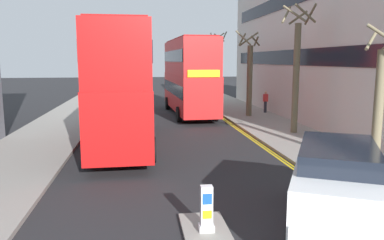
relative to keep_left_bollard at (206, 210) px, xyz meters
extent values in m
cube|color=gray|center=(6.50, 11.07, -0.54)|extent=(4.00, 80.00, 0.14)
cube|color=gray|center=(-6.50, 11.07, -0.54)|extent=(4.00, 80.00, 0.14)
cube|color=yellow|center=(4.40, 9.07, -0.60)|extent=(0.10, 56.00, 0.01)
cube|color=yellow|center=(4.24, 9.07, -0.60)|extent=(0.10, 56.00, 0.01)
cube|color=gray|center=(0.00, 0.00, -0.56)|extent=(1.10, 2.20, 0.10)
cube|color=silver|center=(0.00, 0.00, -0.43)|extent=(0.36, 0.28, 0.16)
cube|color=white|center=(0.00, 0.00, 0.13)|extent=(0.28, 0.20, 0.95)
cube|color=blue|center=(0.00, -0.10, 0.32)|extent=(0.22, 0.01, 0.26)
cube|color=yellow|center=(0.00, -0.10, -0.06)|extent=(0.22, 0.01, 0.20)
cube|color=#B20F0F|center=(-2.35, 10.00, 1.13)|extent=(2.66, 10.84, 2.60)
cube|color=#B20F0F|center=(-2.35, 10.00, 3.68)|extent=(2.60, 10.62, 2.50)
cube|color=black|center=(-2.35, 10.00, 1.43)|extent=(2.68, 10.40, 0.84)
cube|color=black|center=(-2.35, 10.00, 3.78)|extent=(2.67, 10.19, 0.80)
cube|color=yellow|center=(-2.43, 15.38, 2.68)|extent=(2.00, 0.09, 0.44)
cube|color=maroon|center=(-2.35, 10.00, 4.98)|extent=(2.39, 9.75, 0.10)
cylinder|color=black|center=(-3.65, 13.33, -0.09)|extent=(0.32, 1.04, 1.04)
cylinder|color=black|center=(-1.15, 13.37, -0.09)|extent=(0.32, 1.04, 1.04)
cylinder|color=black|center=(-3.55, 6.64, -0.09)|extent=(0.32, 1.04, 1.04)
cylinder|color=black|center=(-1.05, 6.67, -0.09)|extent=(0.32, 1.04, 1.04)
cube|color=red|center=(2.19, 19.96, 1.13)|extent=(2.92, 10.89, 2.60)
cube|color=red|center=(2.19, 19.96, 3.68)|extent=(2.87, 10.67, 2.50)
cube|color=black|center=(2.19, 19.96, 1.43)|extent=(2.94, 10.46, 0.84)
cube|color=black|center=(2.19, 19.96, 3.78)|extent=(2.92, 10.24, 0.80)
cube|color=yellow|center=(2.40, 14.59, 2.68)|extent=(2.00, 0.14, 0.44)
cube|color=maroon|center=(2.19, 19.96, 4.98)|extent=(2.63, 9.80, 0.10)
cylinder|color=black|center=(3.57, 16.67, -0.09)|extent=(0.34, 1.05, 1.04)
cylinder|color=black|center=(1.07, 16.57, -0.09)|extent=(0.34, 1.05, 1.04)
cylinder|color=black|center=(3.31, 23.36, -0.09)|extent=(0.34, 1.05, 1.04)
cylinder|color=black|center=(0.81, 23.26, -0.09)|extent=(0.34, 1.05, 1.04)
cube|color=white|center=(3.11, -0.23, 0.33)|extent=(3.83, 5.05, 1.50)
cube|color=black|center=(3.17, -0.10, 1.13)|extent=(2.91, 3.50, 0.76)
cube|color=white|center=(2.25, -1.91, 0.07)|extent=(2.14, 1.87, 0.67)
cube|color=orange|center=(3.11, -0.23, 0.38)|extent=(3.68, 4.72, 0.10)
cylinder|color=black|center=(1.64, -1.12, -0.27)|extent=(0.51, 0.71, 0.68)
cylinder|color=black|center=(4.57, 0.65, -0.27)|extent=(0.51, 0.71, 0.68)
cylinder|color=black|center=(2.97, 1.47, -0.27)|extent=(0.51, 0.71, 0.68)
cylinder|color=#2D2D38|center=(7.99, 19.31, -0.04)|extent=(0.22, 0.22, 0.85)
cube|color=red|center=(7.99, 19.31, 0.66)|extent=(0.34, 0.22, 0.56)
sphere|color=tan|center=(7.99, 19.31, 1.05)|extent=(0.20, 0.20, 0.20)
cylinder|color=#6B6047|center=(7.20, 4.41, 1.70)|extent=(0.35, 0.35, 4.34)
cylinder|color=#6B6047|center=(6.92, 4.74, 4.18)|extent=(0.79, 0.68, 0.70)
cylinder|color=#6B6047|center=(6.93, 11.34, 2.48)|extent=(0.35, 0.35, 5.90)
cylinder|color=#6B6047|center=(7.58, 11.32, 5.89)|extent=(0.16, 1.35, 0.99)
cylinder|color=#6B6047|center=(7.10, 11.78, 5.77)|extent=(0.98, 0.46, 0.75)
cylinder|color=#6B6047|center=(6.41, 11.74, 5.90)|extent=(0.94, 1.16, 1.01)
cylinder|color=#6B6047|center=(6.51, 10.89, 5.87)|extent=(1.01, 0.97, 0.95)
cylinder|color=#6B6047|center=(7.03, 10.72, 5.87)|extent=(1.30, 0.33, 0.96)
cylinder|color=#6B6047|center=(7.14, 33.23, 2.51)|extent=(0.42, 0.42, 5.96)
cylinder|color=#6B6047|center=(7.86, 33.32, 6.00)|extent=(0.29, 1.51, 1.10)
cylinder|color=#6B6047|center=(7.30, 33.92, 5.98)|extent=(1.43, 0.45, 1.06)
cylinder|color=#6B6047|center=(6.45, 33.26, 5.97)|extent=(0.18, 1.42, 1.04)
cylinder|color=#6B6047|center=(7.18, 32.66, 5.89)|extent=(1.21, 0.20, 0.89)
cylinder|color=#6B6047|center=(6.29, 17.93, 2.02)|extent=(0.39, 0.39, 4.98)
cylinder|color=#6B6047|center=(6.70, 17.92, 4.80)|extent=(0.13, 0.88, 0.66)
cylinder|color=#6B6047|center=(6.36, 18.60, 4.99)|extent=(1.40, 0.27, 1.03)
cylinder|color=#6B6047|center=(5.79, 18.28, 4.94)|extent=(0.83, 1.11, 0.94)
cylinder|color=#6B6047|center=(5.67, 17.58, 5.02)|extent=(0.82, 1.35, 1.08)
cylinder|color=#6B6047|center=(6.53, 17.57, 4.82)|extent=(0.83, 0.61, 0.69)
cube|color=silver|center=(13.50, 16.07, 5.02)|extent=(10.00, 28.00, 11.26)
cube|color=black|center=(8.48, 16.07, 3.67)|extent=(0.04, 24.64, 1.00)
camera|label=1|loc=(-1.50, -8.34, 3.50)|focal=35.47mm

